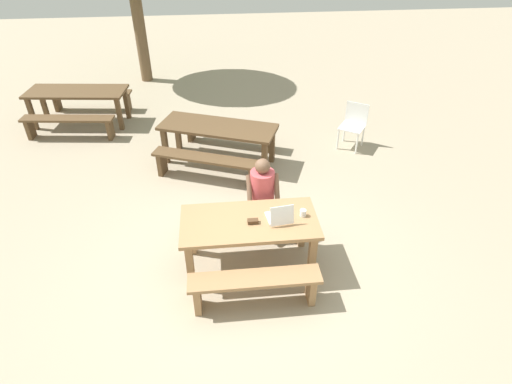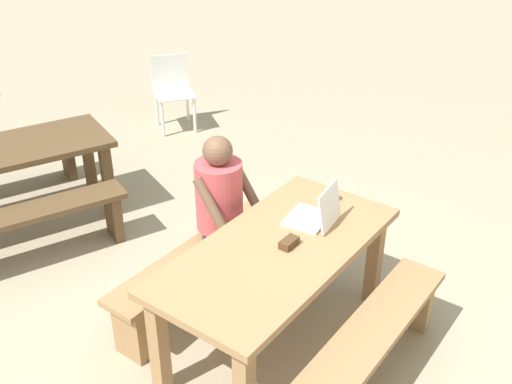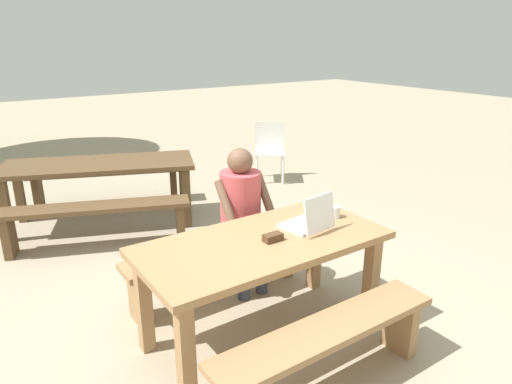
# 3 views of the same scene
# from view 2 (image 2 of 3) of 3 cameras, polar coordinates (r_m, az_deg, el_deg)

# --- Properties ---
(ground_plane) EXTENTS (30.00, 30.00, 0.00)m
(ground_plane) POSITION_cam_2_polar(r_m,az_deg,el_deg) (4.15, 1.92, -13.95)
(ground_plane) COLOR tan
(picnic_table_front) EXTENTS (1.72, 0.84, 0.76)m
(picnic_table_front) POSITION_cam_2_polar(r_m,az_deg,el_deg) (3.74, 2.08, -6.72)
(picnic_table_front) COLOR #9E754C
(picnic_table_front) RESTS_ON ground
(bench_near) EXTENTS (1.56, 0.30, 0.45)m
(bench_near) POSITION_cam_2_polar(r_m,az_deg,el_deg) (3.69, 10.85, -14.18)
(bench_near) COLOR #9E754C
(bench_near) RESTS_ON ground
(bench_far) EXTENTS (1.56, 0.30, 0.45)m
(bench_far) POSITION_cam_2_polar(r_m,az_deg,el_deg) (4.26, -5.47, -6.93)
(bench_far) COLOR #9E754C
(bench_far) RESTS_ON ground
(laptop) EXTENTS (0.33, 0.34, 0.27)m
(laptop) POSITION_cam_2_polar(r_m,az_deg,el_deg) (3.88, 5.80, -2.09)
(laptop) COLOR white
(laptop) RESTS_ON picnic_table_front
(small_pouch) EXTENTS (0.13, 0.07, 0.05)m
(small_pouch) POSITION_cam_2_polar(r_m,az_deg,el_deg) (3.66, 3.19, -4.90)
(small_pouch) COLOR #4C331E
(small_pouch) RESTS_ON picnic_table_front
(coffee_mug) EXTENTS (0.08, 0.08, 0.09)m
(coffee_mug) POSITION_cam_2_polar(r_m,az_deg,el_deg) (4.15, 7.22, -0.29)
(coffee_mug) COLOR white
(coffee_mug) RESTS_ON picnic_table_front
(person_seated) EXTENTS (0.44, 0.43, 1.23)m
(person_seated) POSITION_cam_2_polar(r_m,az_deg,el_deg) (4.17, -3.19, -1.11)
(person_seated) COLOR #333847
(person_seated) RESTS_ON ground
(plastic_chair) EXTENTS (0.61, 0.61, 0.85)m
(plastic_chair) POSITION_cam_2_polar(r_m,az_deg,el_deg) (7.21, -8.01, 9.70)
(plastic_chair) COLOR white
(plastic_chair) RESTS_ON ground
(bench_mid_south) EXTENTS (1.85, 0.96, 0.47)m
(bench_mid_south) POSITION_cam_2_polar(r_m,az_deg,el_deg) (4.97, -22.74, -3.31)
(bench_mid_south) COLOR brown
(bench_mid_south) RESTS_ON ground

